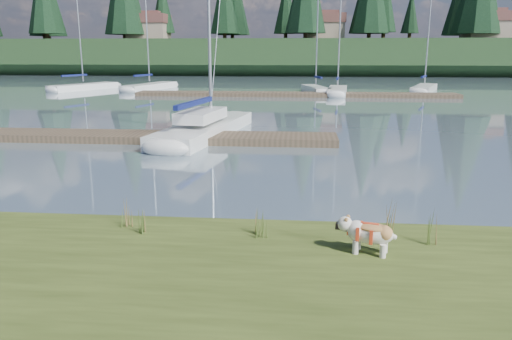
# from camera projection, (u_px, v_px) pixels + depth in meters

# --- Properties ---
(ground) EXTENTS (200.00, 200.00, 0.00)m
(ground) POSITION_uv_depth(u_px,v_px,m) (270.00, 96.00, 40.79)
(ground) COLOR slate
(ground) RESTS_ON ground
(ridge) EXTENTS (200.00, 20.00, 5.00)m
(ridge) POSITION_uv_depth(u_px,v_px,m) (286.00, 57.00, 81.84)
(ridge) COLOR black
(ridge) RESTS_ON ground
(bulldog) EXTENTS (1.00, 0.57, 0.59)m
(bulldog) POSITION_uv_depth(u_px,v_px,m) (369.00, 232.00, 8.31)
(bulldog) COLOR silver
(bulldog) RESTS_ON bank
(sailboat_main) EXTENTS (3.44, 9.79, 13.74)m
(sailboat_main) POSITION_uv_depth(u_px,v_px,m) (211.00, 124.00, 22.58)
(sailboat_main) COLOR silver
(sailboat_main) RESTS_ON ground
(dock_near) EXTENTS (16.00, 2.00, 0.30)m
(dock_near) POSITION_uv_depth(u_px,v_px,m) (144.00, 137.00, 20.76)
(dock_near) COLOR #4C3D2C
(dock_near) RESTS_ON ground
(dock_far) EXTENTS (26.00, 2.20, 0.30)m
(dock_far) POSITION_uv_depth(u_px,v_px,m) (295.00, 94.00, 40.58)
(dock_far) COLOR #4C3D2C
(dock_far) RESTS_ON ground
(sailboat_bg_0) EXTENTS (4.93, 8.08, 11.83)m
(sailboat_bg_0) POSITION_uv_depth(u_px,v_px,m) (90.00, 86.00, 47.57)
(sailboat_bg_0) COLOR silver
(sailboat_bg_0) RESTS_ON ground
(sailboat_bg_1) EXTENTS (3.86, 8.64, 12.63)m
(sailboat_bg_1) POSITION_uv_depth(u_px,v_px,m) (154.00, 86.00, 47.98)
(sailboat_bg_1) COLOR silver
(sailboat_bg_1) RESTS_ON ground
(sailboat_bg_2) EXTENTS (2.68, 6.69, 10.02)m
(sailboat_bg_2) POSITION_uv_depth(u_px,v_px,m) (314.00, 89.00, 44.30)
(sailboat_bg_2) COLOR silver
(sailboat_bg_2) RESTS_ON ground
(sailboat_bg_3) EXTENTS (2.18, 7.52, 10.95)m
(sailboat_bg_3) POSITION_uv_depth(u_px,v_px,m) (338.00, 90.00, 42.91)
(sailboat_bg_3) COLOR silver
(sailboat_bg_3) RESTS_ON ground
(sailboat_bg_4) EXTENTS (4.07, 7.71, 11.33)m
(sailboat_bg_4) POSITION_uv_depth(u_px,v_px,m) (425.00, 88.00, 45.40)
(sailboat_bg_4) COLOR silver
(sailboat_bg_4) RESTS_ON ground
(weed_0) EXTENTS (0.17, 0.14, 0.58)m
(weed_0) POSITION_uv_depth(u_px,v_px,m) (144.00, 220.00, 9.29)
(weed_0) COLOR #475B23
(weed_0) RESTS_ON bank
(weed_1) EXTENTS (0.17, 0.14, 0.55)m
(weed_1) POSITION_uv_depth(u_px,v_px,m) (261.00, 222.00, 9.23)
(weed_1) COLOR #475B23
(weed_1) RESTS_ON bank
(weed_2) EXTENTS (0.17, 0.14, 0.78)m
(weed_2) POSITION_uv_depth(u_px,v_px,m) (389.00, 220.00, 9.03)
(weed_2) COLOR #475B23
(weed_2) RESTS_ON bank
(weed_3) EXTENTS (0.17, 0.14, 0.60)m
(weed_3) POSITION_uv_depth(u_px,v_px,m) (128.00, 213.00, 9.63)
(weed_3) COLOR #475B23
(weed_3) RESTS_ON bank
(weed_4) EXTENTS (0.17, 0.14, 0.41)m
(weed_4) POSITION_uv_depth(u_px,v_px,m) (261.00, 228.00, 9.07)
(weed_4) COLOR #475B23
(weed_4) RESTS_ON bank
(weed_5) EXTENTS (0.17, 0.14, 0.72)m
(weed_5) POSITION_uv_depth(u_px,v_px,m) (433.00, 228.00, 8.69)
(weed_5) COLOR #475B23
(weed_5) RESTS_ON bank
(mud_lip) EXTENTS (60.00, 0.50, 0.14)m
(mud_lip) POSITION_uv_depth(u_px,v_px,m) (176.00, 231.00, 10.17)
(mud_lip) COLOR #33281C
(mud_lip) RESTS_ON ground
(conifer_1) EXTENTS (4.40, 4.40, 11.30)m
(conifer_1) POSITION_uv_depth(u_px,v_px,m) (41.00, 2.00, 81.29)
(conifer_1) COLOR #382619
(conifer_1) RESTS_ON ridge
(conifer_5) EXTENTS (3.96, 3.96, 10.35)m
(conifer_5) POSITION_uv_depth(u_px,v_px,m) (385.00, 2.00, 75.69)
(conifer_5) COLOR #382619
(conifer_5) RESTS_ON ridge
(house_0) EXTENTS (6.30, 5.30, 4.65)m
(house_0) POSITION_uv_depth(u_px,v_px,m) (148.00, 27.00, 79.70)
(house_0) COLOR gray
(house_0) RESTS_ON ridge
(house_1) EXTENTS (6.30, 5.30, 4.65)m
(house_1) POSITION_uv_depth(u_px,v_px,m) (324.00, 26.00, 78.26)
(house_1) COLOR gray
(house_1) RESTS_ON ridge
(house_2) EXTENTS (6.30, 5.30, 4.65)m
(house_2) POSITION_uv_depth(u_px,v_px,m) (487.00, 25.00, 74.25)
(house_2) COLOR gray
(house_2) RESTS_ON ridge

